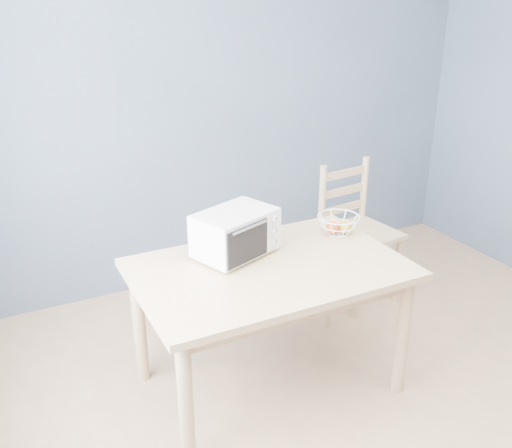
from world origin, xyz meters
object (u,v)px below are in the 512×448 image
fruit_basket (338,225)px  dining_chair (356,234)px  toaster_oven (233,233)px  dining_table (270,283)px

fruit_basket → dining_chair: (0.47, 0.44, -0.33)m
toaster_oven → dining_table: bearing=-79.6°
dining_table → fruit_basket: bearing=18.8°
dining_table → toaster_oven: bearing=121.0°
dining_chair → dining_table: bearing=-155.3°
toaster_oven → dining_chair: toaster_oven is taller
fruit_basket → dining_chair: bearing=42.8°
dining_chair → toaster_oven: bearing=-166.0°
dining_table → dining_chair: 1.21m
toaster_oven → dining_chair: (1.14, 0.43, -0.40)m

